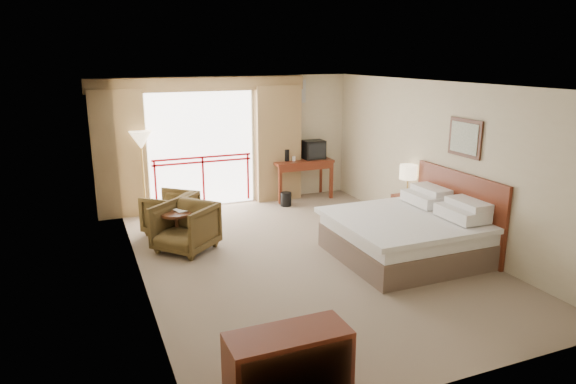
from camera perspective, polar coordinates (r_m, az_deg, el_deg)
name	(u,v)px	position (r m, az deg, el deg)	size (l,w,h in m)	color
floor	(305,257)	(8.23, 1.91, -7.22)	(7.00, 7.00, 0.00)	#816F5A
ceiling	(307,84)	(7.64, 2.09, 11.89)	(7.00, 7.00, 0.00)	white
wall_back	(238,140)	(11.05, -5.55, 5.73)	(5.00, 5.00, 0.00)	beige
wall_front	(464,254)	(4.99, 18.92, -6.50)	(5.00, 5.00, 0.00)	beige
wall_left	(137,190)	(7.19, -16.47, 0.18)	(7.00, 7.00, 0.00)	beige
wall_right	(439,162)	(9.13, 16.47, 3.23)	(7.00, 7.00, 0.00)	beige
balcony_door	(202,150)	(10.85, -9.55, 4.62)	(2.40, 2.40, 0.00)	white
balcony_railing	(203,168)	(10.91, -9.44, 2.60)	(2.09, 0.03, 1.02)	#B00F19
curtain_left	(119,154)	(10.48, -18.23, 3.99)	(1.00, 0.26, 2.50)	olive
curtain_right	(278,144)	(11.20, -1.14, 5.40)	(1.00, 0.26, 2.50)	olive
valance	(200,84)	(10.60, -9.75, 11.73)	(4.40, 0.22, 0.28)	olive
hvac_vent	(295,91)	(11.35, 0.77, 11.12)	(0.50, 0.04, 0.50)	silver
bed	(407,234)	(8.33, 13.12, -4.60)	(2.13, 2.06, 0.97)	brown
headboard	(458,211)	(8.82, 18.34, -2.00)	(0.06, 2.10, 1.30)	#571D10
framed_art	(465,138)	(8.57, 19.06, 5.70)	(0.04, 0.72, 0.60)	black
nightstand	(407,212)	(9.76, 13.13, -2.16)	(0.42, 0.50, 0.61)	#571D10
table_lamp	(408,173)	(9.61, 13.21, 2.11)	(0.31, 0.31, 0.55)	tan
phone	(411,196)	(9.52, 13.52, -0.45)	(0.19, 0.15, 0.08)	black
desk	(300,168)	(11.46, 1.36, 2.71)	(1.34, 0.65, 0.87)	#571D10
tv	(314,150)	(11.45, 2.88, 4.71)	(0.46, 0.37, 0.42)	black
coffee_maker	(287,155)	(11.21, -0.16, 4.11)	(0.12, 0.12, 0.26)	black
cup	(294,159)	(11.24, 0.65, 3.72)	(0.07, 0.07, 0.10)	white
wastebasket	(286,199)	(10.91, -0.23, -0.80)	(0.23, 0.23, 0.29)	black
armchair_far	(172,232)	(9.57, -12.80, -4.37)	(0.79, 0.82, 0.74)	#403118
armchair_near	(187,250)	(8.66, -11.21, -6.37)	(0.85, 0.88, 0.80)	#403118
side_table	(177,223)	(8.74, -12.29, -3.40)	(0.55, 0.55, 0.60)	black
book	(176,212)	(8.68, -12.35, -2.19)	(0.17, 0.23, 0.02)	white
floor_lamp	(141,143)	(10.27, -16.02, 5.21)	(0.44, 0.44, 1.71)	tan
dresser	(289,370)	(4.88, 0.06, -19.16)	(1.11, 0.47, 0.74)	#571D10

